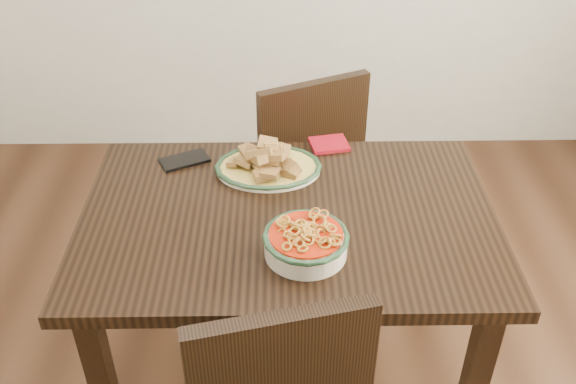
{
  "coord_description": "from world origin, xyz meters",
  "views": [
    {
      "loc": [
        -0.0,
        -1.34,
        1.85
      ],
      "look_at": [
        0.02,
        0.12,
        0.81
      ],
      "focal_mm": 40.0,
      "sensor_mm": 36.0,
      "label": 1
    }
  ],
  "objects_px": {
    "fish_plate": "(268,159)",
    "noodle_bowl": "(306,240)",
    "chair_far": "(300,163)",
    "smartphone": "(185,160)",
    "dining_table": "(288,241)"
  },
  "relations": [
    {
      "from": "smartphone",
      "to": "dining_table",
      "type": "bearing_deg",
      "value": -66.27
    },
    {
      "from": "fish_plate",
      "to": "noodle_bowl",
      "type": "xyz_separation_m",
      "value": [
        0.1,
        -0.39,
        -0.0
      ]
    },
    {
      "from": "noodle_bowl",
      "to": "fish_plate",
      "type": "bearing_deg",
      "value": 104.53
    },
    {
      "from": "dining_table",
      "to": "chair_far",
      "type": "xyz_separation_m",
      "value": [
        0.05,
        0.65,
        -0.15
      ]
    },
    {
      "from": "smartphone",
      "to": "noodle_bowl",
      "type": "bearing_deg",
      "value": -76.47
    },
    {
      "from": "dining_table",
      "to": "noodle_bowl",
      "type": "relative_size",
      "value": 5.22
    },
    {
      "from": "noodle_bowl",
      "to": "dining_table",
      "type": "bearing_deg",
      "value": 104.11
    },
    {
      "from": "chair_far",
      "to": "dining_table",
      "type": "bearing_deg",
      "value": 60.73
    },
    {
      "from": "noodle_bowl",
      "to": "smartphone",
      "type": "height_order",
      "value": "noodle_bowl"
    },
    {
      "from": "dining_table",
      "to": "noodle_bowl",
      "type": "bearing_deg",
      "value": -75.89
    },
    {
      "from": "fish_plate",
      "to": "smartphone",
      "type": "bearing_deg",
      "value": 167.87
    },
    {
      "from": "chair_far",
      "to": "noodle_bowl",
      "type": "bearing_deg",
      "value": 64.73
    },
    {
      "from": "dining_table",
      "to": "smartphone",
      "type": "distance_m",
      "value": 0.44
    },
    {
      "from": "dining_table",
      "to": "smartphone",
      "type": "xyz_separation_m",
      "value": [
        -0.32,
        0.28,
        0.11
      ]
    },
    {
      "from": "chair_far",
      "to": "smartphone",
      "type": "height_order",
      "value": "chair_far"
    }
  ]
}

